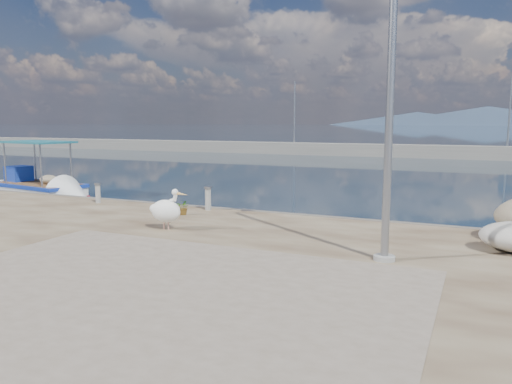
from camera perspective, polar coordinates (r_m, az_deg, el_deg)
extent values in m
plane|color=#162635|center=(11.62, -7.84, -8.75)|extent=(1400.00, 1400.00, 0.00)
cube|color=gray|center=(8.58, -13.02, -11.47)|extent=(9.00, 7.00, 0.01)
cube|color=gray|center=(49.83, 17.49, 4.48)|extent=(120.00, 2.20, 1.20)
cylinder|color=gray|center=(52.57, 4.42, 8.69)|extent=(0.16, 0.16, 7.00)
cylinder|color=gray|center=(49.44, 26.99, 7.90)|extent=(0.16, 0.16, 7.00)
cone|color=#28384C|center=(663.77, 17.97, 8.01)|extent=(220.00, 220.00, 16.00)
cone|color=#28384C|center=(659.45, 24.97, 7.92)|extent=(280.00, 280.00, 22.00)
cube|color=white|center=(24.68, -23.48, -0.25)|extent=(6.27, 2.82, 0.99)
cube|color=#173397|center=(24.62, -23.54, 0.77)|extent=(4.60, 2.64, 0.15)
cube|color=maroon|center=(24.68, -23.47, -0.39)|extent=(4.60, 2.62, 0.13)
cube|color=#173397|center=(25.84, -25.47, 1.90)|extent=(1.06, 1.06, 0.73)
cube|color=#185563|center=(24.48, -23.79, 5.25)|extent=(3.56, 2.34, 0.08)
cylinder|color=tan|center=(13.51, -10.47, -3.64)|extent=(0.04, 0.04, 0.28)
cylinder|color=tan|center=(13.44, -9.98, -3.69)|extent=(0.04, 0.04, 0.28)
ellipsoid|color=white|center=(13.41, -10.26, -2.15)|extent=(0.84, 0.52, 0.60)
cylinder|color=white|center=(13.21, -9.36, -0.96)|extent=(0.20, 0.11, 0.51)
sphere|color=white|center=(13.16, -9.24, -0.02)|extent=(0.17, 0.17, 0.17)
cone|color=#F3B65E|center=(13.06, -8.50, -0.24)|extent=(0.41, 0.09, 0.12)
cylinder|color=gray|center=(10.38, 15.12, 11.40)|extent=(0.16, 0.16, 7.00)
cylinder|color=gray|center=(10.73, 14.45, -7.30)|extent=(0.44, 0.44, 0.10)
cylinder|color=gray|center=(16.23, -5.50, -0.78)|extent=(0.19, 0.19, 0.74)
cylinder|color=gray|center=(16.18, -5.52, 0.51)|extent=(0.25, 0.25, 0.06)
cylinder|color=gray|center=(18.46, -17.61, -0.14)|extent=(0.18, 0.18, 0.68)
cylinder|color=gray|center=(18.42, -17.66, 0.91)|extent=(0.23, 0.23, 0.06)
imported|color=#33722D|center=(15.52, -8.27, -1.76)|extent=(0.44, 0.39, 0.46)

